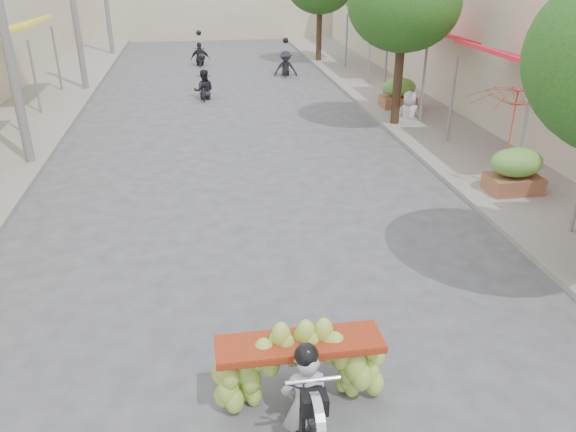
{
  "coord_description": "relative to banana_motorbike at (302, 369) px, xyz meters",
  "views": [
    {
      "loc": [
        -0.85,
        -3.08,
        5.15
      ],
      "look_at": [
        0.51,
        5.42,
        1.1
      ],
      "focal_mm": 35.0,
      "sensor_mm": 36.0,
      "label": 1
    }
  ],
  "objects": [
    {
      "name": "produce_crate_far",
      "position": [
        6.06,
        13.93,
        0.03
      ],
      "size": [
        1.2,
        0.88,
        1.16
      ],
      "color": "brown",
      "rests_on": "ground"
    },
    {
      "name": "sidewalk_left",
      "position": [
        -7.14,
        12.93,
        -0.62
      ],
      "size": [
        4.0,
        60.0,
        0.12
      ],
      "primitive_type": "cube",
      "color": "gray",
      "rests_on": "ground"
    },
    {
      "name": "market_umbrella",
      "position": [
        5.82,
        5.96,
        1.9
      ],
      "size": [
        2.62,
        2.62,
        1.97
      ],
      "rotation": [
        0.0,
        0.0,
        -0.24
      ],
      "color": "red",
      "rests_on": "ground"
    },
    {
      "name": "produce_crate_mid",
      "position": [
        6.06,
        5.93,
        0.03
      ],
      "size": [
        1.2,
        0.88,
        1.16
      ],
      "color": "brown",
      "rests_on": "ground"
    },
    {
      "name": "bg_motorbike_c",
      "position": [
        -0.79,
        24.01,
        0.16
      ],
      "size": [
        0.97,
        1.42,
        1.95
      ],
      "color": "black",
      "rests_on": "ground"
    },
    {
      "name": "pedestrian",
      "position": [
        5.98,
        12.62,
        0.29
      ],
      "size": [
        0.87,
        0.55,
        1.71
      ],
      "rotation": [
        0.0,
        0.0,
        3.08
      ],
      "color": "white",
      "rests_on": "ground"
    },
    {
      "name": "street_tree_mid",
      "position": [
        5.26,
        11.93,
        3.1
      ],
      "size": [
        3.4,
        3.4,
        5.25
      ],
      "color": "#3A2719",
      "rests_on": "ground"
    },
    {
      "name": "sidewalk_right",
      "position": [
        6.86,
        12.93,
        -0.62
      ],
      "size": [
        4.0,
        60.0,
        0.12
      ],
      "primitive_type": "cube",
      "color": "gray",
      "rests_on": "ground"
    },
    {
      "name": "banana_motorbike",
      "position": [
        0.0,
        0.0,
        0.0
      ],
      "size": [
        2.2,
        1.77,
        2.0
      ],
      "color": "black",
      "rests_on": "ground"
    },
    {
      "name": "bg_motorbike_a",
      "position": [
        -0.78,
        16.79,
        0.09
      ],
      "size": [
        0.82,
        1.48,
        1.95
      ],
      "color": "black",
      "rests_on": "ground"
    },
    {
      "name": "bg_motorbike_b",
      "position": [
        3.03,
        20.72,
        0.18
      ],
      "size": [
        1.12,
        1.66,
        1.95
      ],
      "color": "black",
      "rests_on": "ground"
    }
  ]
}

